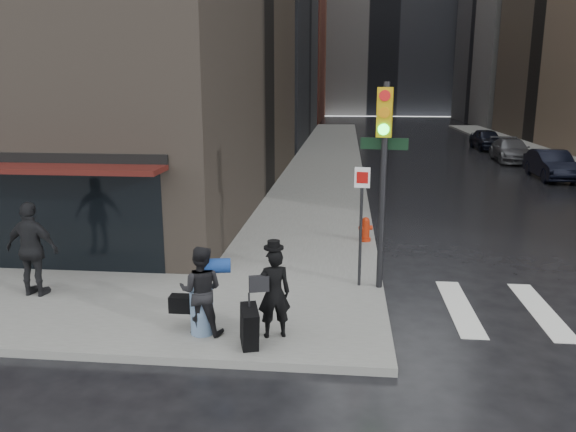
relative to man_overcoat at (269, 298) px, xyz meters
name	(u,v)px	position (x,y,z in m)	size (l,w,h in m)	color
ground	(284,320)	(0.13, 1.14, -0.89)	(140.00, 140.00, 0.00)	black
sidewalk_left	(329,152)	(0.13, 28.14, -0.81)	(4.00, 50.00, 0.15)	slate
sidewalk_right	(542,155)	(13.63, 28.14, -0.81)	(3.00, 50.00, 0.15)	slate
bldg_left_far	(234,13)	(-12.87, 63.14, 12.11)	(22.00, 20.00, 26.00)	brown
bldg_distant	(383,3)	(6.13, 79.14, 15.11)	(40.00, 12.00, 32.00)	slate
man_overcoat	(269,298)	(0.00, 0.00, 0.00)	(0.90, 1.10, 1.77)	black
man_jeans	(201,290)	(-1.21, 0.10, 0.06)	(1.14, 0.62, 1.60)	black
man_greycoat	(32,249)	(-5.12, 1.56, 0.25)	(1.21, 0.61, 1.98)	black
traffic_light	(382,159)	(1.98, 2.67, 2.07)	(1.08, 0.56, 4.35)	black
fire_hydrant	(365,230)	(1.85, 6.43, -0.43)	(0.40, 0.30, 0.68)	#A12209
parked_car_2	(551,165)	(11.04, 18.90, -0.20)	(1.45, 4.17, 1.37)	black
parked_car_3	(511,150)	(10.88, 25.13, -0.22)	(1.86, 4.57, 1.33)	#515256
parked_car_4	(487,139)	(10.95, 31.35, -0.18)	(1.66, 4.14, 1.41)	black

